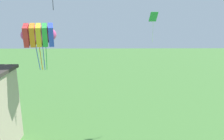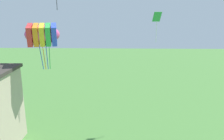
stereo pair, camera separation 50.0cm
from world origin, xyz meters
TOP-DOWN VIEW (x-y plane):
  - kite_rainbow_parafoil at (-5.56, 12.22)m, footprint 2.99×2.35m
  - kite_green_diamond at (3.54, 14.02)m, footprint 0.74×0.60m

SIDE VIEW (x-z plane):
  - kite_rainbow_parafoil at x=-5.56m, z-range 6.59..10.21m
  - kite_green_diamond at x=3.54m, z-range 8.15..10.67m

